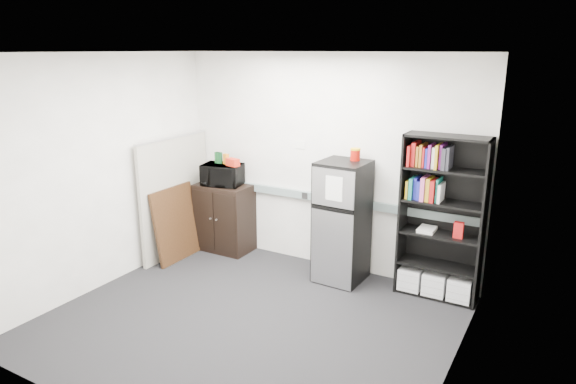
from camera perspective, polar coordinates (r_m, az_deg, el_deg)
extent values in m
plane|color=black|center=(5.51, -4.36, -14.14)|extent=(4.00, 4.00, 0.00)
cube|color=silver|center=(6.45, 4.10, 3.24)|extent=(4.00, 0.02, 2.70)
cube|color=silver|center=(4.23, 18.37, -4.25)|extent=(0.02, 3.50, 2.70)
cube|color=silver|center=(6.30, -19.91, 2.02)|extent=(0.02, 3.50, 2.70)
cube|color=white|center=(4.78, -5.05, 15.20)|extent=(4.00, 3.50, 0.02)
cube|color=slate|center=(6.54, 3.91, -0.67)|extent=(3.92, 0.05, 0.10)
cube|color=white|center=(6.56, 1.35, 5.26)|extent=(0.14, 0.00, 0.10)
cube|color=black|center=(6.01, 12.65, -2.25)|extent=(0.02, 0.34, 1.85)
cube|color=black|center=(5.84, 20.87, -3.47)|extent=(0.02, 0.34, 1.85)
cube|color=black|center=(6.06, 17.06, -2.42)|extent=(0.90, 0.02, 1.85)
cube|color=black|center=(5.70, 17.42, 5.89)|extent=(0.90, 0.34, 0.02)
cube|color=black|center=(6.24, 16.05, -10.76)|extent=(0.85, 0.32, 0.03)
cube|color=black|center=(6.10, 16.29, -7.81)|extent=(0.85, 0.32, 0.03)
cube|color=black|center=(5.97, 16.56, -4.54)|extent=(0.85, 0.32, 0.02)
cube|color=black|center=(5.85, 16.84, -1.14)|extent=(0.85, 0.32, 0.02)
cube|color=black|center=(5.76, 17.13, 2.39)|extent=(0.85, 0.32, 0.02)
cube|color=silver|center=(6.24, 13.55, -9.20)|extent=(0.25, 0.30, 0.25)
cube|color=silver|center=(6.18, 16.07, -9.64)|extent=(0.25, 0.30, 0.25)
cube|color=silver|center=(6.13, 18.64, -10.07)|extent=(0.25, 0.30, 0.25)
cube|color=#9D998B|center=(7.09, -12.40, -0.55)|extent=(0.05, 1.30, 1.60)
cube|color=#B2B2B7|center=(6.91, -12.79, 5.91)|extent=(0.06, 1.30, 0.02)
cube|color=black|center=(7.19, -7.05, -2.81)|extent=(0.75, 0.47, 0.94)
cube|color=black|center=(7.12, -9.37, -3.10)|extent=(0.35, 0.01, 0.83)
cube|color=black|center=(6.91, -7.03, -3.59)|extent=(0.35, 0.01, 0.83)
cylinder|color=#B2B2B7|center=(7.02, -8.63, -2.94)|extent=(0.02, 0.02, 0.02)
cylinder|color=#B2B2B7|center=(6.96, -7.98, -3.08)|extent=(0.02, 0.02, 0.02)
imported|color=black|center=(7.01, -7.32, 1.92)|extent=(0.59, 0.47, 0.29)
cube|color=#175121|center=(7.04, -7.82, 3.81)|extent=(0.08, 0.06, 0.15)
cube|color=#0D391A|center=(7.03, -7.64, 3.79)|extent=(0.08, 0.06, 0.15)
cube|color=orange|center=(6.96, -6.90, 3.66)|extent=(0.08, 0.06, 0.14)
cube|color=red|center=(6.84, -6.16, 3.30)|extent=(0.20, 0.14, 0.10)
cube|color=black|center=(6.18, 6.02, -3.38)|extent=(0.57, 0.57, 1.45)
cube|color=#AEAEB3|center=(5.79, 5.00, 0.43)|extent=(0.53, 0.04, 0.44)
cube|color=#AEAEB3|center=(6.02, 4.84, -6.39)|extent=(0.53, 0.04, 0.93)
cube|color=black|center=(5.84, 4.90, -1.93)|extent=(0.53, 0.03, 0.03)
cube|color=white|center=(5.77, 5.12, 0.37)|extent=(0.21, 0.01, 0.28)
cube|color=black|center=(5.98, 6.22, 3.30)|extent=(0.57, 0.57, 0.02)
cylinder|color=#A51207|center=(6.04, 7.48, 4.16)|extent=(0.12, 0.12, 0.14)
cylinder|color=gold|center=(6.03, 7.51, 4.92)|extent=(0.12, 0.12, 0.02)
cube|color=#311C0D|center=(6.98, -12.33, -3.45)|extent=(0.19, 0.77, 0.98)
cube|color=beige|center=(6.97, -12.18, -3.48)|extent=(0.13, 0.65, 0.83)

